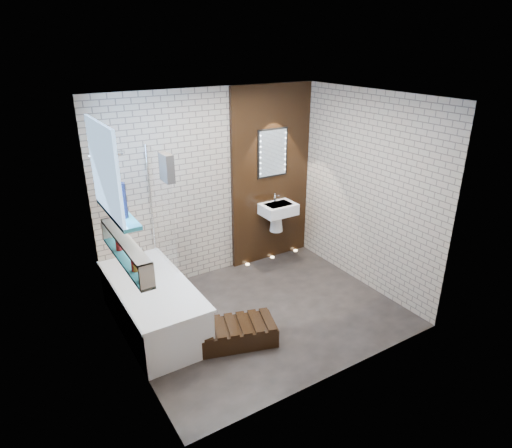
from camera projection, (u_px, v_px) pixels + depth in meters
ground at (262, 313)px, 5.49m from camera, size 3.20×3.20×0.00m
room_shell at (263, 216)px, 4.99m from camera, size 3.24×3.20×2.60m
walnut_panel at (271, 176)px, 6.45m from camera, size 1.30×0.06×2.60m
clerestory_window at (107, 179)px, 4.27m from camera, size 0.18×1.00×0.94m
display_niche at (126, 251)px, 4.40m from camera, size 0.14×1.30×0.26m
bathtub at (153, 305)px, 5.14m from camera, size 0.79×1.74×0.70m
bath_screen at (161, 208)px, 5.27m from camera, size 0.01×0.78×1.40m
towel at (167, 168)px, 4.82m from camera, size 0.09×0.24×0.31m
shower_head at (117, 153)px, 4.83m from camera, size 0.18×0.18×0.02m
washbasin at (278, 213)px, 6.49m from camera, size 0.50×0.36×0.58m
led_mirror at (273, 153)px, 6.28m from camera, size 0.50×0.02×0.70m
walnut_step at (232, 334)px, 4.92m from camera, size 1.06×0.71×0.22m
niche_bottles at (131, 260)px, 4.29m from camera, size 0.06×0.82×0.16m
sill_vases at (118, 201)px, 4.37m from camera, size 0.18×0.37×0.35m
floor_uplights at (272, 257)px, 6.89m from camera, size 0.96×0.06×0.01m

